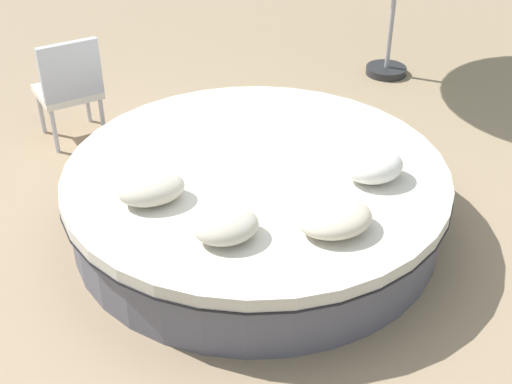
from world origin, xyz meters
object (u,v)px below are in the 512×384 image
Objects in this scene: throw_pillow_1 at (226,226)px; throw_pillow_3 at (374,166)px; patio_chair at (69,84)px; throw_pillow_0 at (151,189)px; round_bed at (256,197)px; throw_pillow_2 at (334,218)px.

throw_pillow_1 is 0.98× the size of throw_pillow_3.
patio_chair reaches higher than throw_pillow_1.
patio_chair reaches higher than throw_pillow_3.
throw_pillow_1 is at bearing -58.70° from throw_pillow_0.
throw_pillow_2 is at bearing -76.58° from round_bed.
throw_pillow_1 is 0.68m from throw_pillow_2.
throw_pillow_1 is at bearing -86.36° from patio_chair.
throw_pillow_3 is (0.51, 0.44, 0.02)m from throw_pillow_2.
throw_pillow_3 reaches higher than throw_pillow_2.
throw_pillow_1 reaches higher than throw_pillow_2.
throw_pillow_0 is 1.08× the size of throw_pillow_1.
patio_chair is (-1.28, 2.65, -0.04)m from throw_pillow_2.
throw_pillow_1 is (0.34, -0.55, -0.01)m from throw_pillow_0.
throw_pillow_3 is at bearing -61.36° from patio_chair.
throw_pillow_1 is at bearing -123.07° from round_bed.
round_bed is 2.12m from patio_chair.
throw_pillow_3 reaches higher than throw_pillow_1.
round_bed is at bearing 56.93° from throw_pillow_1.
round_bed is 0.94m from throw_pillow_2.
throw_pillow_1 is at bearing 166.77° from throw_pillow_2.
patio_chair is (-1.08, 1.80, 0.30)m from round_bed.
throw_pillow_3 is at bearing 40.62° from throw_pillow_2.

